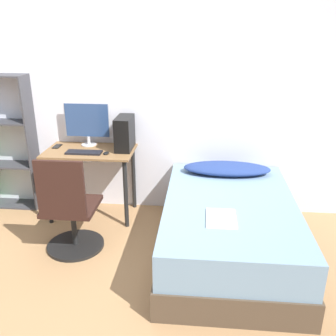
% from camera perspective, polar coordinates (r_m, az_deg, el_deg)
% --- Properties ---
extents(ground_plane, '(14.00, 14.00, 0.00)m').
position_cam_1_polar(ground_plane, '(3.38, -10.80, -15.53)').
color(ground_plane, '#9E754C').
extents(wall_back, '(8.00, 0.05, 2.50)m').
position_cam_1_polar(wall_back, '(4.10, -6.87, 10.46)').
color(wall_back, silver).
rests_on(wall_back, ground_plane).
extents(desk, '(0.93, 0.55, 0.76)m').
position_cam_1_polar(desk, '(4.06, -11.69, 0.84)').
color(desk, brown).
rests_on(desk, ground_plane).
extents(office_chair, '(0.54, 0.54, 0.95)m').
position_cam_1_polar(office_chair, '(3.55, -14.66, -7.10)').
color(office_chair, black).
rests_on(office_chair, ground_plane).
extents(bed, '(1.18, 1.84, 0.54)m').
position_cam_1_polar(bed, '(3.46, 9.22, -9.11)').
color(bed, '#4C3D2D').
rests_on(bed, ground_plane).
extents(pillow, '(0.90, 0.36, 0.11)m').
position_cam_1_polar(pillow, '(3.92, 8.96, -0.07)').
color(pillow, navy).
rests_on(pillow, bed).
extents(magazine, '(0.24, 0.32, 0.01)m').
position_cam_1_polar(magazine, '(3.03, 8.12, -7.60)').
color(magazine, silver).
rests_on(magazine, bed).
extents(monitor, '(0.50, 0.17, 0.47)m').
position_cam_1_polar(monitor, '(4.13, -12.21, 6.87)').
color(monitor, '#B7B7BC').
rests_on(monitor, desk).
extents(keyboard, '(0.36, 0.13, 0.02)m').
position_cam_1_polar(keyboard, '(3.92, -12.69, 2.34)').
color(keyboard, black).
rests_on(keyboard, desk).
extents(pc_tower, '(0.16, 0.35, 0.34)m').
position_cam_1_polar(pc_tower, '(3.95, -6.62, 5.31)').
color(pc_tower, black).
rests_on(pc_tower, desk).
extents(mouse, '(0.06, 0.09, 0.02)m').
position_cam_1_polar(mouse, '(3.86, -9.41, 2.26)').
color(mouse, black).
rests_on(mouse, desk).
extents(phone, '(0.07, 0.14, 0.01)m').
position_cam_1_polar(phone, '(4.21, -16.54, 3.18)').
color(phone, black).
rests_on(phone, desk).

